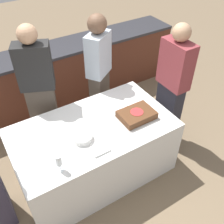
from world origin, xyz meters
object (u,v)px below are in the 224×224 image
(plate_stack, at_px, (82,137))
(person_standing_back, at_px, (40,92))
(cake, at_px, (137,115))
(wine_glass, at_px, (59,161))
(person_seated_right, at_px, (172,88))
(person_cutting_cake, at_px, (99,74))

(plate_stack, distance_m, person_standing_back, 0.83)
(cake, bearing_deg, person_standing_back, 133.45)
(wine_glass, distance_m, person_seated_right, 1.62)
(person_seated_right, height_order, person_standing_back, person_standing_back)
(person_seated_right, bearing_deg, wine_glass, -78.07)
(cake, distance_m, person_cutting_cake, 0.83)
(person_standing_back, bearing_deg, person_cutting_cake, -156.89)
(plate_stack, relative_size, wine_glass, 1.10)
(cake, xyz_separation_m, person_cutting_cake, (-0.00, 0.82, 0.08))
(cake, relative_size, person_standing_back, 0.25)
(person_standing_back, bearing_deg, wine_glass, 101.84)
(cake, distance_m, wine_glass, 1.01)
(plate_stack, height_order, person_seated_right, person_seated_right)
(cake, relative_size, plate_stack, 2.06)
(person_standing_back, bearing_deg, plate_stack, 122.03)
(plate_stack, relative_size, person_cutting_cake, 0.12)
(person_cutting_cake, bearing_deg, person_standing_back, -34.35)
(person_seated_right, bearing_deg, person_cutting_cake, -139.58)
(plate_stack, xyz_separation_m, person_cutting_cake, (0.65, 0.81, 0.09))
(plate_stack, relative_size, person_standing_back, 0.12)
(cake, relative_size, person_seated_right, 0.25)
(plate_stack, xyz_separation_m, person_standing_back, (-0.13, 0.81, 0.10))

